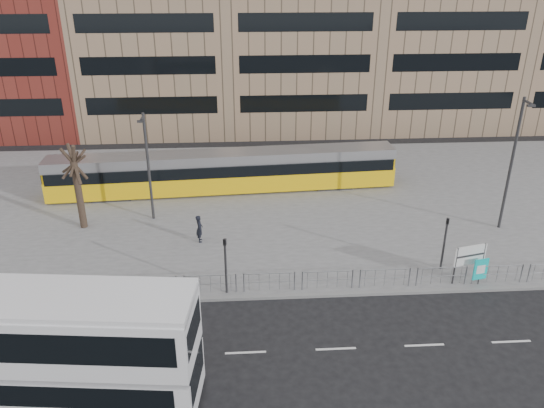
{
  "coord_description": "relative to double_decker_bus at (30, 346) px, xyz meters",
  "views": [
    {
      "loc": [
        -1.97,
        -22.45,
        15.63
      ],
      "look_at": [
        -0.22,
        6.0,
        2.56
      ],
      "focal_mm": 35.0,
      "sensor_mm": 36.0,
      "label": 1
    }
  ],
  "objects": [
    {
      "name": "pedestrian_barrier",
      "position": [
        11.96,
        6.8,
        -1.69
      ],
      "size": [
        32.07,
        0.07,
        1.1
      ],
      "color": "#97999F",
      "rests_on": "plaza"
    },
    {
      "name": "traffic_light_east",
      "position": [
        18.85,
        8.4,
        -0.54
      ],
      "size": [
        0.22,
        0.24,
        3.1
      ],
      "rotation": [
        0.0,
        0.0,
        -0.34
      ],
      "color": "#2D2D30",
      "rests_on": "plaza"
    },
    {
      "name": "ground",
      "position": [
        9.96,
        6.3,
        -2.67
      ],
      "size": [
        120.0,
        120.0,
        0.0
      ],
      "primitive_type": "plane",
      "color": "black",
      "rests_on": "ground"
    },
    {
      "name": "pedestrian",
      "position": [
        5.37,
        12.41,
        -1.66
      ],
      "size": [
        0.48,
        0.67,
        1.72
      ],
      "primitive_type": "imported",
      "rotation": [
        0.0,
        0.0,
        1.69
      ],
      "color": "black",
      "rests_on": "plaza"
    },
    {
      "name": "ad_panel",
      "position": [
        20.29,
        6.77,
        -1.64
      ],
      "size": [
        0.8,
        0.22,
        1.51
      ],
      "rotation": [
        0.0,
        0.0,
        0.2
      ],
      "color": "#2D2D30",
      "rests_on": "plaza"
    },
    {
      "name": "plaza",
      "position": [
        9.96,
        18.3,
        -2.59
      ],
      "size": [
        64.0,
        24.0,
        0.15
      ],
      "primitive_type": "cube",
      "color": "slate",
      "rests_on": "ground"
    },
    {
      "name": "bare_tree",
      "position": [
        -2.18,
        14.79,
        3.2
      ],
      "size": [
        4.27,
        4.27,
        7.69
      ],
      "color": "black",
      "rests_on": "plaza"
    },
    {
      "name": "double_decker_bus",
      "position": [
        0.0,
        0.0,
        0.0
      ],
      "size": [
        12.57,
        4.13,
        4.94
      ],
      "rotation": [
        0.0,
        0.0,
        -0.1
      ],
      "color": "white",
      "rests_on": "ground"
    },
    {
      "name": "tram",
      "position": [
        6.74,
        20.24,
        -1.03
      ],
      "size": [
        25.25,
        4.1,
        2.96
      ],
      "rotation": [
        0.0,
        0.0,
        0.07
      ],
      "color": "yellow",
      "rests_on": "plaza"
    },
    {
      "name": "station_sign",
      "position": [
        19.76,
        7.1,
        -1.04
      ],
      "size": [
        1.82,
        0.5,
        2.13
      ],
      "rotation": [
        0.0,
        0.0,
        0.23
      ],
      "color": "#2D2D30",
      "rests_on": "plaza"
    },
    {
      "name": "lamp_post_east",
      "position": [
        24.34,
        13.05,
        2.06
      ],
      "size": [
        0.45,
        1.04,
        8.41
      ],
      "color": "#2D2D30",
      "rests_on": "plaza"
    },
    {
      "name": "road_markings",
      "position": [
        10.96,
        2.3,
        -2.66
      ],
      "size": [
        62.0,
        0.12,
        0.01
      ],
      "primitive_type": "cube",
      "color": "white",
      "rests_on": "ground"
    },
    {
      "name": "traffic_light_west",
      "position": [
        7.07,
        6.81,
        -0.54
      ],
      "size": [
        0.21,
        0.23,
        3.1
      ],
      "rotation": [
        0.0,
        0.0,
        -0.23
      ],
      "color": "#2D2D30",
      "rests_on": "plaza"
    },
    {
      "name": "lamp_post_west",
      "position": [
        2.1,
        15.69,
        1.41
      ],
      "size": [
        0.45,
        1.04,
        7.13
      ],
      "color": "#2D2D30",
      "rests_on": "plaza"
    },
    {
      "name": "kerb",
      "position": [
        9.96,
        6.35,
        -2.59
      ],
      "size": [
        64.0,
        0.25,
        0.17
      ],
      "primitive_type": "cube",
      "color": "gray",
      "rests_on": "ground"
    }
  ]
}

